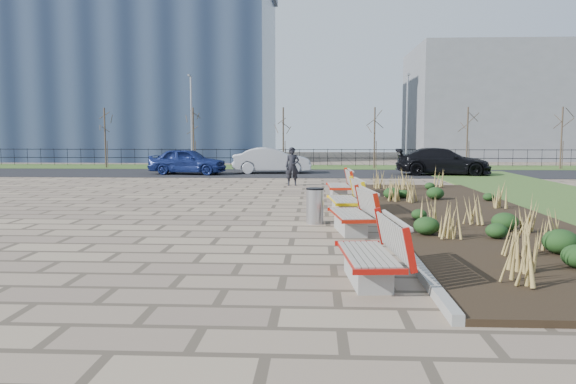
{
  "coord_description": "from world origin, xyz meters",
  "views": [
    {
      "loc": [
        2.19,
        -10.68,
        2.33
      ],
      "look_at": [
        1.5,
        3.0,
        0.9
      ],
      "focal_mm": 35.0,
      "sensor_mm": 36.0,
      "label": 1
    }
  ],
  "objects_px": {
    "bench_b": "(350,212)",
    "lamp_west": "(192,123)",
    "pedestrian": "(292,166)",
    "car_blue": "(188,161)",
    "car_silver": "(272,160)",
    "bench_c": "(344,198)",
    "bench_d": "(338,184)",
    "lamp_east": "(407,122)",
    "litter_bin": "(315,206)",
    "bench_a": "(367,251)",
    "car_black": "(443,161)"
  },
  "relations": [
    {
      "from": "litter_bin",
      "to": "car_blue",
      "type": "xyz_separation_m",
      "value": [
        -7.28,
        17.14,
        0.31
      ]
    },
    {
      "from": "car_blue",
      "to": "lamp_west",
      "type": "height_order",
      "value": "lamp_west"
    },
    {
      "from": "bench_b",
      "to": "car_silver",
      "type": "bearing_deg",
      "value": 92.59
    },
    {
      "from": "pedestrian",
      "to": "lamp_west",
      "type": "bearing_deg",
      "value": 118.19
    },
    {
      "from": "pedestrian",
      "to": "car_blue",
      "type": "relative_size",
      "value": 0.4
    },
    {
      "from": "litter_bin",
      "to": "lamp_west",
      "type": "relative_size",
      "value": 0.15
    },
    {
      "from": "lamp_east",
      "to": "pedestrian",
      "type": "bearing_deg",
      "value": -120.73
    },
    {
      "from": "car_silver",
      "to": "bench_d",
      "type": "bearing_deg",
      "value": -169.8
    },
    {
      "from": "bench_b",
      "to": "car_blue",
      "type": "relative_size",
      "value": 0.48
    },
    {
      "from": "bench_b",
      "to": "litter_bin",
      "type": "height_order",
      "value": "bench_b"
    },
    {
      "from": "bench_d",
      "to": "car_silver",
      "type": "height_order",
      "value": "car_silver"
    },
    {
      "from": "bench_c",
      "to": "car_silver",
      "type": "bearing_deg",
      "value": 96.28
    },
    {
      "from": "bench_d",
      "to": "pedestrian",
      "type": "xyz_separation_m",
      "value": [
        -1.88,
        4.74,
        0.36
      ]
    },
    {
      "from": "bench_a",
      "to": "litter_bin",
      "type": "xyz_separation_m",
      "value": [
        -0.84,
        5.71,
        -0.04
      ]
    },
    {
      "from": "bench_a",
      "to": "pedestrian",
      "type": "height_order",
      "value": "pedestrian"
    },
    {
      "from": "bench_a",
      "to": "bench_d",
      "type": "bearing_deg",
      "value": 85.1
    },
    {
      "from": "bench_b",
      "to": "lamp_west",
      "type": "xyz_separation_m",
      "value": [
        -9.0,
        23.53,
        2.54
      ]
    },
    {
      "from": "bench_b",
      "to": "lamp_west",
      "type": "height_order",
      "value": "lamp_west"
    },
    {
      "from": "lamp_east",
      "to": "lamp_west",
      "type": "bearing_deg",
      "value": 180.0
    },
    {
      "from": "pedestrian",
      "to": "car_silver",
      "type": "xyz_separation_m",
      "value": [
        -1.53,
        7.54,
        -0.09
      ]
    },
    {
      "from": "bench_b",
      "to": "lamp_east",
      "type": "height_order",
      "value": "lamp_east"
    },
    {
      "from": "bench_c",
      "to": "lamp_west",
      "type": "distance_m",
      "value": 22.64
    },
    {
      "from": "pedestrian",
      "to": "bench_b",
      "type": "bearing_deg",
      "value": -84.47
    },
    {
      "from": "pedestrian",
      "to": "litter_bin",
      "type": "bearing_deg",
      "value": -87.85
    },
    {
      "from": "car_blue",
      "to": "pedestrian",
      "type": "bearing_deg",
      "value": -128.67
    },
    {
      "from": "lamp_west",
      "to": "bench_d",
      "type": "bearing_deg",
      "value": -61.12
    },
    {
      "from": "car_blue",
      "to": "litter_bin",
      "type": "bearing_deg",
      "value": -149.68
    },
    {
      "from": "bench_a",
      "to": "lamp_west",
      "type": "xyz_separation_m",
      "value": [
        -9.0,
        27.97,
        2.54
      ]
    },
    {
      "from": "litter_bin",
      "to": "lamp_west",
      "type": "xyz_separation_m",
      "value": [
        -8.16,
        22.26,
        2.58
      ]
    },
    {
      "from": "bench_b",
      "to": "lamp_east",
      "type": "relative_size",
      "value": 0.35
    },
    {
      "from": "car_silver",
      "to": "lamp_west",
      "type": "distance_m",
      "value": 7.26
    },
    {
      "from": "bench_a",
      "to": "litter_bin",
      "type": "relative_size",
      "value": 2.3
    },
    {
      "from": "car_silver",
      "to": "pedestrian",
      "type": "bearing_deg",
      "value": -173.86
    },
    {
      "from": "lamp_west",
      "to": "bench_b",
      "type": "bearing_deg",
      "value": -69.07
    },
    {
      "from": "bench_c",
      "to": "lamp_east",
      "type": "relative_size",
      "value": 0.35
    },
    {
      "from": "litter_bin",
      "to": "lamp_east",
      "type": "distance_m",
      "value": 23.16
    },
    {
      "from": "bench_a",
      "to": "lamp_west",
      "type": "bearing_deg",
      "value": 102.93
    },
    {
      "from": "bench_a",
      "to": "litter_bin",
      "type": "bearing_deg",
      "value": 93.46
    },
    {
      "from": "bench_d",
      "to": "car_blue",
      "type": "xyz_separation_m",
      "value": [
        -8.12,
        11.2,
        0.26
      ]
    },
    {
      "from": "lamp_west",
      "to": "bench_a",
      "type": "bearing_deg",
      "value": -72.17
    },
    {
      "from": "car_black",
      "to": "lamp_east",
      "type": "distance_m",
      "value": 5.6
    },
    {
      "from": "car_silver",
      "to": "car_black",
      "type": "distance_m",
      "value": 9.7
    },
    {
      "from": "bench_c",
      "to": "bench_d",
      "type": "relative_size",
      "value": 1.0
    },
    {
      "from": "pedestrian",
      "to": "car_blue",
      "type": "xyz_separation_m",
      "value": [
        -6.24,
        6.46,
        -0.1
      ]
    },
    {
      "from": "bench_a",
      "to": "bench_d",
      "type": "xyz_separation_m",
      "value": [
        0.0,
        11.66,
        0.0
      ]
    },
    {
      "from": "bench_d",
      "to": "pedestrian",
      "type": "bearing_deg",
      "value": 109.25
    },
    {
      "from": "litter_bin",
      "to": "lamp_east",
      "type": "relative_size",
      "value": 0.15
    },
    {
      "from": "pedestrian",
      "to": "car_silver",
      "type": "height_order",
      "value": "pedestrian"
    },
    {
      "from": "bench_b",
      "to": "car_silver",
      "type": "xyz_separation_m",
      "value": [
        -3.41,
        19.5,
        0.27
      ]
    },
    {
      "from": "bench_c",
      "to": "car_blue",
      "type": "relative_size",
      "value": 0.48
    }
  ]
}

